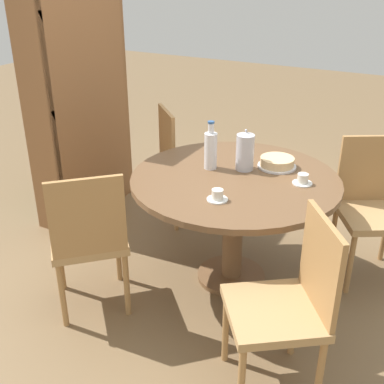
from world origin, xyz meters
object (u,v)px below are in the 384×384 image
(chair_a, at_px, (288,303))
(chair_d, at_px, (89,237))
(coffee_pot, at_px, (245,151))
(cake_main, at_px, (277,163))
(water_bottle, at_px, (211,149))
(bookshelf, at_px, (80,98))
(chair_b, at_px, (372,205))
(cup_a, at_px, (217,196))
(chair_c, at_px, (184,161))
(cup_b, at_px, (303,180))

(chair_a, bearing_deg, chair_d, -126.76)
(chair_d, xyz_separation_m, coffee_pot, (0.80, -0.60, 0.36))
(coffee_pot, relative_size, cake_main, 1.08)
(chair_a, xyz_separation_m, water_bottle, (0.74, 0.76, 0.36))
(bookshelf, bearing_deg, chair_d, 40.36)
(bookshelf, relative_size, cake_main, 8.03)
(chair_b, relative_size, cake_main, 3.76)
(bookshelf, xyz_separation_m, coffee_pot, (-0.20, -1.45, -0.10))
(cake_main, bearing_deg, coffee_pot, 127.59)
(chair_a, xyz_separation_m, bookshelf, (1.02, 2.02, 0.46))
(chair_d, height_order, cup_a, chair_d)
(bookshelf, height_order, cup_a, bookshelf)
(chair_d, xyz_separation_m, cake_main, (0.93, -0.76, 0.27))
(chair_c, distance_m, cake_main, 0.94)
(cake_main, xyz_separation_m, cup_a, (-0.59, 0.13, -0.01))
(chair_a, distance_m, chair_c, 1.78)
(chair_a, relative_size, chair_d, 1.00)
(chair_b, xyz_separation_m, coffee_pot, (-0.37, 0.74, 0.36))
(chair_d, xyz_separation_m, cup_a, (0.34, -0.63, 0.26))
(cake_main, bearing_deg, cup_b, -128.14)
(cup_b, bearing_deg, chair_a, -166.23)
(chair_c, distance_m, cup_a, 1.19)
(chair_d, bearing_deg, coffee_pot, -170.74)
(cake_main, height_order, cup_b, cake_main)
(cup_b, bearing_deg, chair_b, -41.15)
(chair_b, xyz_separation_m, chair_d, (-1.17, 1.33, 0.00))
(cake_main, bearing_deg, cup_a, 167.84)
(chair_d, height_order, water_bottle, water_bottle)
(cup_a, bearing_deg, chair_a, -123.83)
(chair_b, bearing_deg, bookshelf, 154.07)
(water_bottle, bearing_deg, cup_a, -148.65)
(chair_b, relative_size, chair_c, 1.00)
(cup_a, distance_m, cup_b, 0.54)
(chair_d, bearing_deg, bookshelf, -93.80)
(bookshelf, bearing_deg, coffee_pot, 82.10)
(chair_c, height_order, coffee_pot, coffee_pot)
(chair_b, relative_size, bookshelf, 0.47)
(chair_d, xyz_separation_m, water_bottle, (0.72, -0.40, 0.36))
(chair_a, distance_m, cup_a, 0.69)
(water_bottle, relative_size, cake_main, 1.26)
(chair_d, distance_m, water_bottle, 0.90)
(chair_c, relative_size, cup_b, 7.87)
(chair_b, bearing_deg, water_bottle, 175.59)
(chair_a, bearing_deg, chair_c, -171.16)
(chair_c, xyz_separation_m, cup_a, (-0.91, -0.72, 0.26))
(chair_a, relative_size, chair_c, 1.00)
(chair_c, relative_size, cup_a, 7.87)
(chair_d, height_order, cup_b, chair_d)
(chair_d, bearing_deg, cup_b, 173.84)
(coffee_pot, xyz_separation_m, cup_a, (-0.46, -0.04, -0.10))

